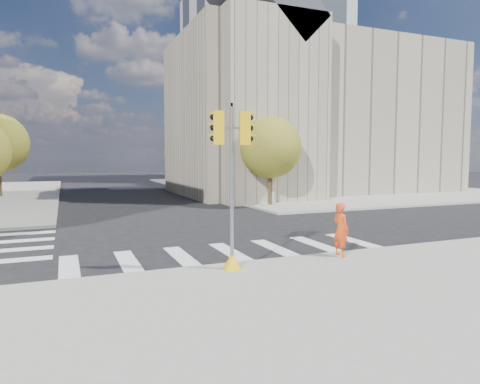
% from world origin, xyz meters
% --- Properties ---
extents(ground, '(160.00, 160.00, 0.00)m').
position_xyz_m(ground, '(0.00, 0.00, 0.00)').
color(ground, black).
rests_on(ground, ground).
extents(sidewalk_near, '(30.00, 14.00, 0.15)m').
position_xyz_m(sidewalk_near, '(0.00, -11.00, 0.07)').
color(sidewalk_near, gray).
rests_on(sidewalk_near, ground).
extents(sidewalk_far_right, '(28.00, 40.00, 0.15)m').
position_xyz_m(sidewalk_far_right, '(20.00, 26.00, 0.07)').
color(sidewalk_far_right, gray).
rests_on(sidewalk_far_right, ground).
extents(civic_building, '(26.00, 16.00, 19.39)m').
position_xyz_m(civic_building, '(15.59, 19.12, 7.26)').
color(civic_building, gray).
rests_on(civic_building, ground).
extents(office_tower, '(20.00, 18.00, 30.00)m').
position_xyz_m(office_tower, '(22.00, 42.00, 15.00)').
color(office_tower, '#9EA0A3').
rests_on(office_tower, ground).
extents(tree_re_near, '(4.20, 4.20, 6.16)m').
position_xyz_m(tree_re_near, '(7.50, 10.00, 4.05)').
color(tree_re_near, '#382616').
rests_on(tree_re_near, ground).
extents(tree_re_mid, '(4.60, 4.60, 6.66)m').
position_xyz_m(tree_re_mid, '(7.50, 22.00, 4.35)').
color(tree_re_mid, '#382616').
rests_on(tree_re_mid, ground).
extents(tree_re_far, '(4.00, 4.00, 5.88)m').
position_xyz_m(tree_re_far, '(7.50, 34.00, 3.87)').
color(tree_re_far, '#382616').
rests_on(tree_re_far, ground).
extents(lamp_near, '(0.35, 0.18, 8.11)m').
position_xyz_m(lamp_near, '(8.00, 14.00, 4.58)').
color(lamp_near, black).
rests_on(lamp_near, sidewalk_far_right).
extents(lamp_far, '(0.35, 0.18, 8.11)m').
position_xyz_m(lamp_far, '(8.00, 28.00, 4.58)').
color(lamp_far, black).
rests_on(lamp_far, sidewalk_far_right).
extents(traffic_signal, '(1.08, 0.56, 4.81)m').
position_xyz_m(traffic_signal, '(-1.09, -4.79, 2.20)').
color(traffic_signal, '#DCA90B').
rests_on(traffic_signal, sidewalk_near).
extents(photographer, '(0.50, 0.69, 1.77)m').
position_xyz_m(photographer, '(2.84, -4.60, 1.04)').
color(photographer, '#DE4114').
rests_on(photographer, sidewalk_near).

